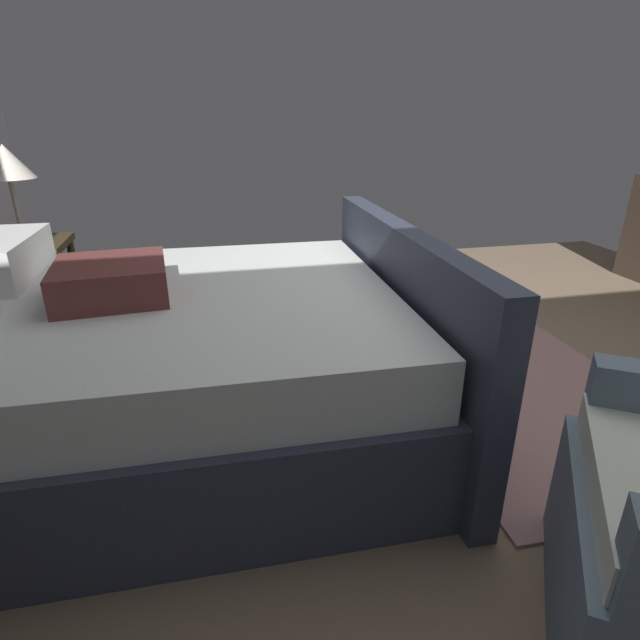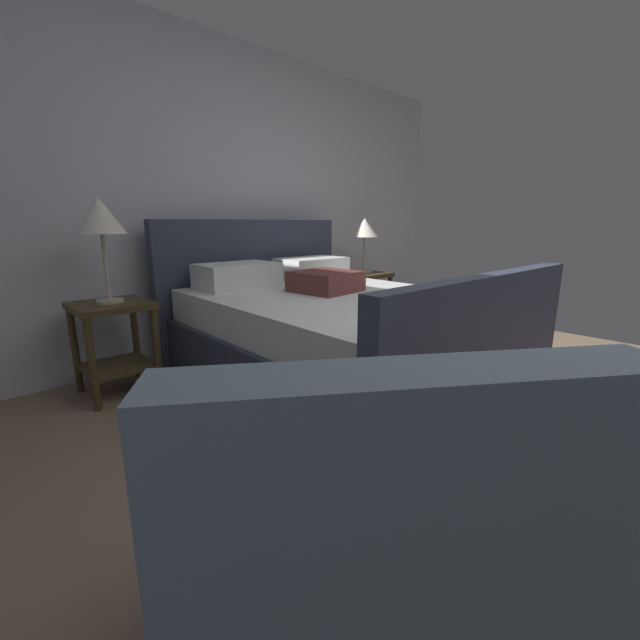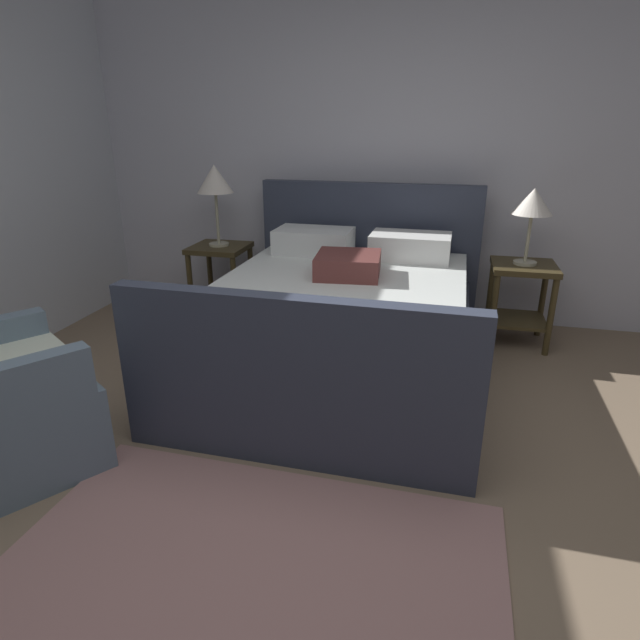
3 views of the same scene
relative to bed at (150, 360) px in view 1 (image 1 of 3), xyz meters
The scene contains 5 objects.
ground_plane 1.58m from the bed, 83.97° to the right, with size 4.90×5.40×0.02m, color #7F6953.
bed is the anchor object (origin of this frame).
nightstand_right 1.39m from the bed, 32.47° to the left, with size 0.44×0.44×0.60m.
table_lamp_right 1.54m from the bed, 32.47° to the left, with size 0.27×0.27×0.53m.
area_rug 1.75m from the bed, 90.04° to the right, with size 1.85×1.12×0.01m, color #A37671.
Camera 1 is at (-2.10, 1.26, 1.28)m, focal length 28.27 mm.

